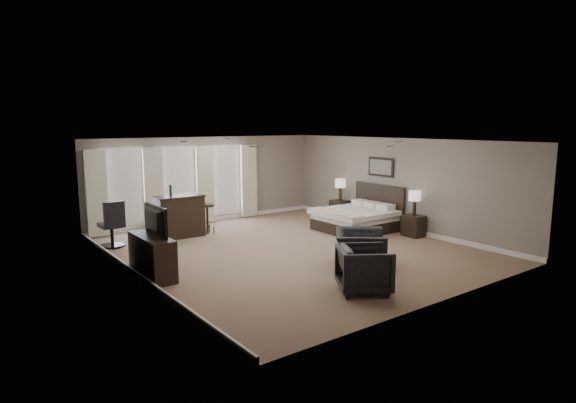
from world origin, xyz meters
TOP-DOWN VIEW (x-y plane):
  - room at (0.00, 0.00)m, footprint 7.60×8.60m
  - window_bay at (-1.00, 4.11)m, footprint 5.25×0.20m
  - bed at (2.58, 0.60)m, footprint 1.95×1.86m
  - nightstand_near at (3.47, -0.85)m, footprint 0.43×0.53m
  - nightstand_far at (3.47, 2.05)m, footprint 0.45×0.55m
  - lamp_near at (3.47, -0.85)m, footprint 0.32×0.32m
  - lamp_far at (3.47, 2.05)m, footprint 0.33×0.33m
  - wall_art at (3.70, 0.60)m, footprint 0.04×0.96m
  - dresser at (-3.45, -0.03)m, footprint 0.46×1.43m
  - tv at (-3.45, -0.03)m, footprint 0.60×1.04m
  - armchair_near at (0.32, -1.99)m, footprint 1.35×1.38m
  - armchair_far at (-0.71, -3.12)m, footprint 1.19×1.20m
  - bar_counter at (-1.60, 2.84)m, footprint 1.29×0.67m
  - bar_stool_left at (-1.80, 3.28)m, footprint 0.51×0.51m
  - bar_stool_right at (-0.83, 2.72)m, footprint 0.52×0.52m
  - desk_chair at (-3.37, 2.83)m, footprint 0.62×0.62m

SIDE VIEW (x-z plane):
  - nightstand_near at x=3.47m, z-range 0.00..0.57m
  - nightstand_far at x=3.47m, z-range 0.00..0.60m
  - bar_stool_left at x=-1.80m, z-range 0.00..0.82m
  - bar_stool_right at x=-0.83m, z-range 0.00..0.83m
  - dresser at x=-3.45m, z-range 0.00..0.83m
  - armchair_far at x=-0.71m, z-range 0.00..0.92m
  - armchair_near at x=0.32m, z-range 0.00..1.02m
  - bar_counter at x=-1.60m, z-range 0.00..1.13m
  - desk_chair at x=-3.37m, z-range 0.00..1.16m
  - bed at x=2.58m, z-range 0.00..1.24m
  - tv at x=-3.45m, z-range 0.83..0.96m
  - lamp_near at x=3.47m, z-range 0.57..1.23m
  - lamp_far at x=3.47m, z-range 0.60..1.29m
  - window_bay at x=-1.00m, z-range 0.05..2.35m
  - room at x=0.00m, z-range -0.02..2.62m
  - wall_art at x=3.70m, z-range 1.47..2.03m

